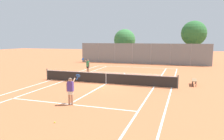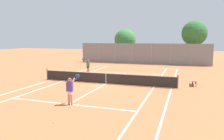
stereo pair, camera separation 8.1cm
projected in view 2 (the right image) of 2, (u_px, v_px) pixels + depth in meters
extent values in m
plane|color=#BC663D|center=(106.00, 84.00, 18.91)|extent=(120.00, 120.00, 0.00)
cube|color=white|center=(136.00, 67.00, 30.08)|extent=(11.00, 0.10, 0.01)
cube|color=white|center=(52.00, 80.00, 20.66)|extent=(0.10, 23.80, 0.01)
cube|color=white|center=(172.00, 88.00, 17.17)|extent=(0.10, 23.80, 0.01)
cube|color=white|center=(64.00, 81.00, 20.22)|extent=(0.10, 23.80, 0.01)
cube|color=white|center=(154.00, 87.00, 17.61)|extent=(0.10, 23.80, 0.01)
cube|color=white|center=(69.00, 104.00, 12.91)|extent=(8.26, 0.10, 0.01)
cube|color=white|center=(125.00, 73.00, 24.92)|extent=(8.26, 0.10, 0.01)
cube|color=white|center=(106.00, 84.00, 18.91)|extent=(0.10, 12.80, 0.01)
cylinder|color=#474C47|center=(47.00, 74.00, 20.72)|extent=(0.10, 0.10, 1.07)
cylinder|color=#474C47|center=(178.00, 82.00, 16.95)|extent=(0.10, 0.10, 1.07)
cube|color=black|center=(106.00, 78.00, 18.85)|extent=(11.90, 0.02, 0.89)
cube|color=white|center=(106.00, 73.00, 18.79)|extent=(11.90, 0.03, 0.06)
cube|color=white|center=(106.00, 79.00, 18.85)|extent=(0.05, 0.03, 0.89)
cylinder|color=tan|center=(69.00, 98.00, 12.79)|extent=(0.13, 0.13, 0.82)
cylinder|color=tan|center=(72.00, 98.00, 12.74)|extent=(0.13, 0.13, 0.82)
cube|color=beige|center=(70.00, 92.00, 12.72)|extent=(0.29, 0.19, 0.24)
cube|color=#4C388C|center=(70.00, 86.00, 12.67)|extent=(0.35, 0.21, 0.56)
sphere|color=tan|center=(70.00, 80.00, 12.62)|extent=(0.22, 0.22, 0.22)
cylinder|color=black|center=(70.00, 79.00, 12.61)|extent=(0.23, 0.23, 0.02)
cylinder|color=tan|center=(67.00, 87.00, 12.74)|extent=(0.08, 0.08, 0.52)
cylinder|color=tan|center=(73.00, 81.00, 12.73)|extent=(0.10, 0.46, 0.35)
cylinder|color=#1E4C99|center=(77.00, 78.00, 12.92)|extent=(0.04, 0.25, 0.22)
cylinder|color=#1E4C99|center=(78.00, 76.00, 13.02)|extent=(0.29, 0.21, 0.23)
cylinder|color=tan|center=(89.00, 70.00, 24.43)|extent=(0.13, 0.13, 0.82)
cylinder|color=tan|center=(88.00, 70.00, 24.55)|extent=(0.13, 0.13, 0.82)
cube|color=black|center=(88.00, 67.00, 24.44)|extent=(0.33, 0.27, 0.24)
cube|color=#338C59|center=(88.00, 64.00, 24.39)|extent=(0.39, 0.31, 0.56)
sphere|color=tan|center=(88.00, 60.00, 24.34)|extent=(0.22, 0.22, 0.22)
cylinder|color=black|center=(88.00, 60.00, 24.33)|extent=(0.23, 0.23, 0.02)
cylinder|color=tan|center=(89.00, 64.00, 24.26)|extent=(0.08, 0.08, 0.52)
cylinder|color=tan|center=(86.00, 61.00, 24.33)|extent=(0.25, 0.45, 0.35)
cylinder|color=#1E4C99|center=(84.00, 60.00, 24.20)|extent=(0.13, 0.24, 0.22)
cylinder|color=#1E4C99|center=(83.00, 59.00, 24.10)|extent=(0.33, 0.29, 0.23)
sphere|color=#D1DB33|center=(104.00, 89.00, 16.79)|extent=(0.07, 0.07, 0.07)
sphere|color=#D1DB33|center=(54.00, 122.00, 10.02)|extent=(0.07, 0.07, 0.07)
cube|color=olive|center=(194.00, 80.00, 18.20)|extent=(0.36, 1.50, 0.05)
cylinder|color=#262626|center=(193.00, 84.00, 17.68)|extent=(0.05, 0.05, 0.41)
cylinder|color=#262626|center=(192.00, 81.00, 18.87)|extent=(0.05, 0.05, 0.41)
cylinder|color=#262626|center=(196.00, 84.00, 17.60)|extent=(0.05, 0.05, 0.41)
cylinder|color=#262626|center=(195.00, 82.00, 18.79)|extent=(0.05, 0.05, 0.41)
cylinder|color=gray|center=(83.00, 52.00, 37.01)|extent=(0.08, 0.08, 3.21)
cylinder|color=gray|center=(99.00, 53.00, 36.09)|extent=(0.08, 0.08, 3.21)
cylinder|color=gray|center=(115.00, 53.00, 35.18)|extent=(0.08, 0.08, 3.21)
cylinder|color=gray|center=(133.00, 54.00, 34.26)|extent=(0.08, 0.08, 3.21)
cylinder|color=gray|center=(151.00, 54.00, 33.35)|extent=(0.08, 0.08, 3.21)
cylinder|color=gray|center=(171.00, 54.00, 32.43)|extent=(0.08, 0.08, 3.21)
cylinder|color=gray|center=(191.00, 55.00, 31.52)|extent=(0.08, 0.08, 3.21)
cylinder|color=gray|center=(213.00, 55.00, 30.60)|extent=(0.08, 0.08, 3.21)
cube|color=slate|center=(142.00, 54.00, 33.80)|extent=(20.22, 0.02, 3.17)
cylinder|color=brown|center=(125.00, 54.00, 38.30)|extent=(0.23, 0.23, 2.44)
sphere|color=#387A3D|center=(125.00, 40.00, 37.95)|extent=(3.70, 3.70, 3.70)
sphere|color=#387A3D|center=(126.00, 42.00, 38.02)|extent=(2.21, 2.21, 2.21)
cylinder|color=brown|center=(193.00, 53.00, 33.87)|extent=(0.26, 0.26, 3.40)
sphere|color=#2D6B33|center=(194.00, 33.00, 33.45)|extent=(3.82, 3.82, 3.82)
sphere|color=#2D6B33|center=(194.00, 36.00, 33.50)|extent=(2.84, 2.84, 2.84)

